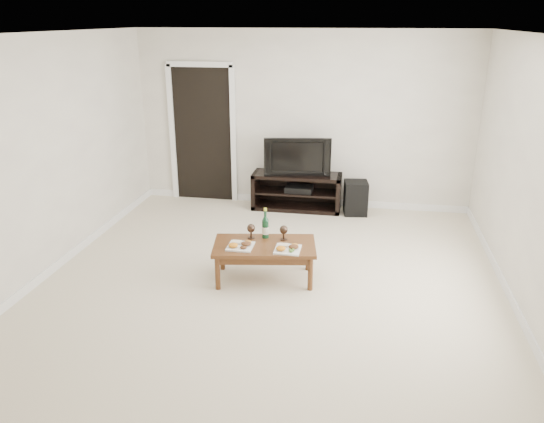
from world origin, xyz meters
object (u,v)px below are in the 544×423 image
(media_console, at_px, (297,191))
(subwoofer, at_px, (356,198))
(coffee_table, at_px, (265,262))
(television, at_px, (297,155))

(media_console, xyz_separation_m, subwoofer, (0.88, -0.06, -0.03))
(media_console, bearing_deg, coffee_table, -90.95)
(television, bearing_deg, subwoofer, -12.99)
(coffee_table, bearing_deg, television, 89.05)
(television, distance_m, subwoofer, 1.06)
(subwoofer, bearing_deg, media_console, 168.08)
(television, distance_m, coffee_table, 2.44)
(subwoofer, bearing_deg, television, 168.08)
(subwoofer, bearing_deg, coffee_table, -119.68)
(media_console, height_order, coffee_table, media_console)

